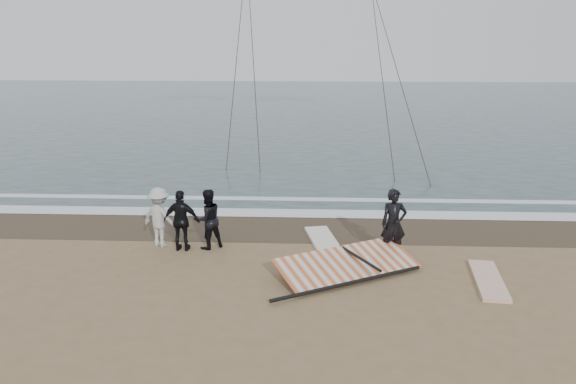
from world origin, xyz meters
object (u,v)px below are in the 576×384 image
Objects in this scene: man_main at (394,224)px; board_cream at (325,243)px; board_white at (488,280)px; sail_rig at (345,265)px.

board_cream is at bearing 147.97° from man_main.
board_cream is (-1.83, 0.83, -0.91)m from man_main.
sail_rig reaches higher than board_white.
man_main is 0.50× the size of sail_rig.
man_main is 1.90m from sail_rig.
board_cream is at bearing 156.14° from board_white.
sail_rig is at bearing -149.45° from man_main.
board_cream is 1.97m from sail_rig.
board_white is 4.65m from board_cream.
board_cream is (-4.01, 2.36, 0.01)m from board_white.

